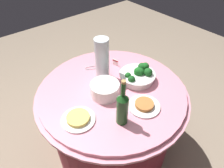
% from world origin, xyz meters
% --- Properties ---
extents(ground_plane, '(6.00, 6.00, 0.00)m').
position_xyz_m(ground_plane, '(0.00, 0.00, 0.00)').
color(ground_plane, gray).
extents(buffet_table, '(1.16, 1.16, 0.74)m').
position_xyz_m(buffet_table, '(0.00, 0.00, 0.38)').
color(buffet_table, maroon).
rests_on(buffet_table, ground_plane).
extents(broccoli_bowl, '(0.28, 0.28, 0.12)m').
position_xyz_m(broccoli_bowl, '(-0.04, -0.23, 0.79)').
color(broccoli_bowl, white).
rests_on(broccoli_bowl, buffet_table).
extents(plate_stack, '(0.21, 0.21, 0.10)m').
position_xyz_m(plate_stack, '(-0.01, 0.08, 0.79)').
color(plate_stack, white).
rests_on(plate_stack, buffet_table).
extents(wine_bottle, '(0.07, 0.07, 0.34)m').
position_xyz_m(wine_bottle, '(-0.27, 0.15, 0.87)').
color(wine_bottle, '#1A481B').
rests_on(wine_bottle, buffet_table).
extents(decorative_fruit_vase, '(0.11, 0.11, 0.34)m').
position_xyz_m(decorative_fruit_vase, '(0.16, -0.04, 0.89)').
color(decorative_fruit_vase, silver).
rests_on(decorative_fruit_vase, buffet_table).
extents(serving_tongs, '(0.11, 0.16, 0.01)m').
position_xyz_m(serving_tongs, '(0.31, -0.06, 0.74)').
color(serving_tongs, silver).
rests_on(serving_tongs, buffet_table).
extents(food_plate_peanuts, '(0.22, 0.22, 0.04)m').
position_xyz_m(food_plate_peanuts, '(-0.28, -0.05, 0.75)').
color(food_plate_peanuts, white).
rests_on(food_plate_peanuts, buffet_table).
extents(food_plate_noodles, '(0.22, 0.22, 0.03)m').
position_xyz_m(food_plate_noodles, '(-0.09, 0.36, 0.75)').
color(food_plate_noodles, white).
rests_on(food_plate_noodles, buffet_table).
extents(label_placard_front, '(0.05, 0.02, 0.05)m').
position_xyz_m(label_placard_front, '(0.22, -0.22, 0.77)').
color(label_placard_front, white).
rests_on(label_placard_front, buffet_table).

